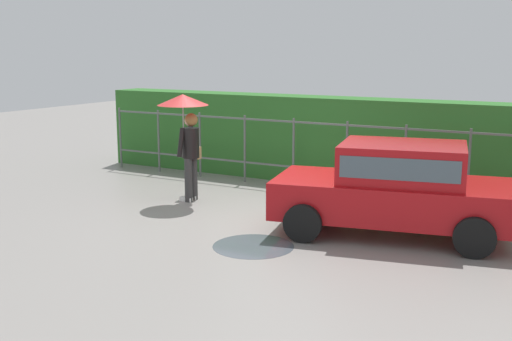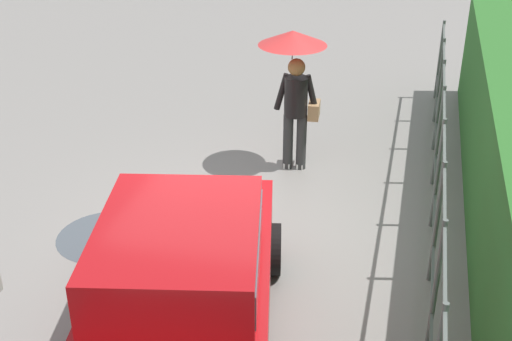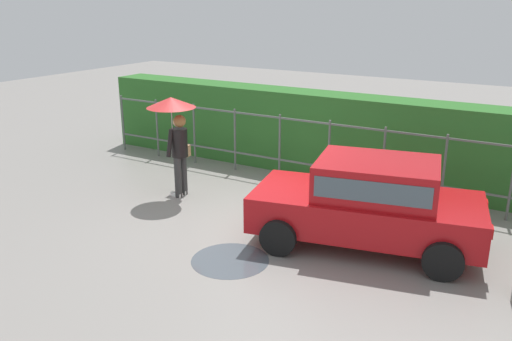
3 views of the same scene
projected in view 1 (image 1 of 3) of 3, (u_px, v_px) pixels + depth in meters
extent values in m
plane|color=gray|center=(275.00, 218.00, 10.96)|extent=(40.00, 40.00, 0.00)
cube|color=#B71116|center=(391.00, 199.00, 9.95)|extent=(3.96, 2.37, 0.60)
cube|color=#B71116|center=(403.00, 162.00, 9.79)|extent=(2.16, 1.80, 0.60)
cube|color=#4C5B66|center=(403.00, 161.00, 9.79)|extent=(2.01, 1.79, 0.33)
cylinder|color=black|center=(303.00, 223.00, 9.58)|extent=(0.62, 0.30, 0.60)
cylinder|color=black|center=(324.00, 199.00, 11.15)|extent=(0.62, 0.30, 0.60)
cylinder|color=black|center=(474.00, 237.00, 8.85)|extent=(0.62, 0.30, 0.60)
cylinder|color=black|center=(471.00, 209.00, 10.42)|extent=(0.62, 0.30, 0.60)
cylinder|color=#333333|center=(188.00, 180.00, 12.09)|extent=(0.15, 0.15, 0.86)
cylinder|color=#333333|center=(194.00, 178.00, 12.27)|extent=(0.15, 0.15, 0.86)
cube|color=white|center=(186.00, 199.00, 12.19)|extent=(0.26, 0.10, 0.08)
cube|color=white|center=(191.00, 197.00, 12.37)|extent=(0.26, 0.10, 0.08)
cylinder|color=black|center=(190.00, 143.00, 12.05)|extent=(0.34, 0.34, 0.58)
sphere|color=#DBAD89|center=(190.00, 121.00, 11.96)|extent=(0.22, 0.22, 0.22)
sphere|color=olive|center=(191.00, 120.00, 11.95)|extent=(0.25, 0.25, 0.25)
cylinder|color=black|center=(181.00, 143.00, 11.88)|extent=(0.11, 0.23, 0.56)
cylinder|color=black|center=(193.00, 140.00, 12.27)|extent=(0.11, 0.23, 0.56)
cylinder|color=#B2B2B7|center=(183.00, 125.00, 11.95)|extent=(0.02, 0.02, 0.77)
cone|color=red|center=(183.00, 100.00, 11.86)|extent=(0.99, 0.99, 0.21)
cube|color=tan|center=(192.00, 153.00, 12.37)|extent=(0.35, 0.19, 0.24)
cylinder|color=#59605B|center=(120.00, 138.00, 15.60)|extent=(0.05, 0.05, 1.50)
cylinder|color=#59605B|center=(159.00, 141.00, 15.02)|extent=(0.05, 0.05, 1.50)
cylinder|color=#59605B|center=(200.00, 145.00, 14.44)|extent=(0.05, 0.05, 1.50)
cylinder|color=#59605B|center=(245.00, 149.00, 13.87)|extent=(0.05, 0.05, 1.50)
cylinder|color=#59605B|center=(293.00, 153.00, 13.29)|extent=(0.05, 0.05, 1.50)
cylinder|color=#59605B|center=(347.00, 158.00, 12.71)|extent=(0.05, 0.05, 1.50)
cylinder|color=#59605B|center=(405.00, 163.00, 12.13)|extent=(0.05, 0.05, 1.50)
cylinder|color=#59605B|center=(469.00, 169.00, 11.55)|extent=(0.05, 0.05, 1.50)
cube|color=#59605B|center=(347.00, 125.00, 12.58)|extent=(12.04, 0.03, 0.04)
cube|color=#59605B|center=(346.00, 172.00, 12.77)|extent=(12.04, 0.03, 0.04)
cube|color=#2D6B28|center=(362.00, 143.00, 13.43)|extent=(13.04, 0.90, 1.90)
cylinder|color=#4C545B|center=(253.00, 246.00, 9.42)|extent=(1.24, 1.24, 0.00)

